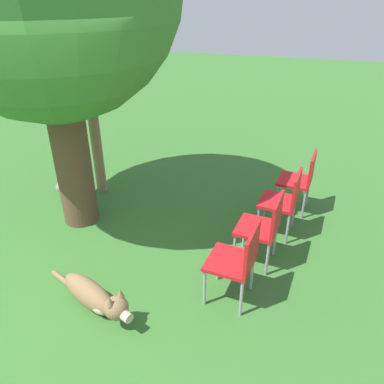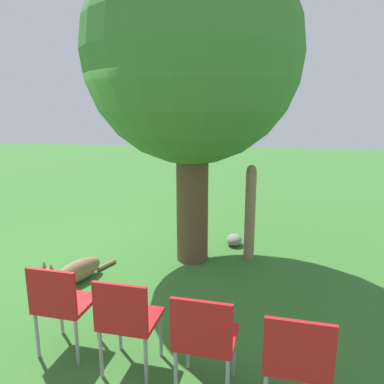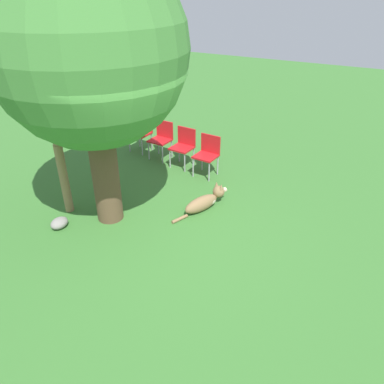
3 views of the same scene
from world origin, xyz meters
TOP-DOWN VIEW (x-y plane):
  - ground_plane at (0.00, 0.00)m, footprint 30.00×30.00m
  - oak_tree at (0.02, 0.93)m, footprint 2.79×2.79m
  - dog at (1.02, -0.40)m, footprint 1.18×0.58m
  - fence_post at (-0.14, 1.73)m, footprint 0.15×0.15m
  - red_chair_0 at (2.26, 0.14)m, footprint 0.46×0.48m
  - red_chair_1 at (2.41, 0.78)m, footprint 0.46×0.48m
  - red_chair_2 at (2.55, 1.41)m, footprint 0.46×0.48m
  - red_chair_3 at (2.70, 2.05)m, footprint 0.46×0.48m
  - garden_rock at (-0.61, 1.50)m, footprint 0.31×0.24m

SIDE VIEW (x-z plane):
  - ground_plane at x=0.00m, z-range 0.00..0.00m
  - garden_rock at x=-0.61m, z-range 0.00..0.17m
  - dog at x=1.02m, z-range -0.05..0.35m
  - red_chair_0 at x=2.26m, z-range 0.08..0.91m
  - red_chair_1 at x=2.41m, z-range 0.08..0.91m
  - red_chair_2 at x=2.55m, z-range 0.08..0.91m
  - red_chair_3 at x=2.70m, z-range 0.08..0.91m
  - fence_post at x=-0.14m, z-range 0.01..1.36m
  - oak_tree at x=0.02m, z-range 0.66..4.82m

